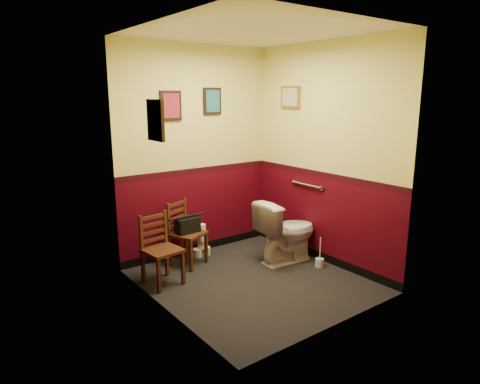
{
  "coord_description": "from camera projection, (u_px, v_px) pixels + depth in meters",
  "views": [
    {
      "loc": [
        -2.84,
        -3.54,
        2.08
      ],
      "look_at": [
        0.0,
        0.25,
        1.0
      ],
      "focal_mm": 32.0,
      "sensor_mm": 36.0,
      "label": 1
    }
  ],
  "objects": [
    {
      "name": "wall_front",
      "position": [
        342.0,
        182.0,
        3.65
      ],
      "size": [
        2.2,
        0.0,
        2.7
      ],
      "primitive_type": "cube",
      "rotation": [
        -1.57,
        0.0,
        0.0
      ],
      "color": "#420411",
      "rests_on": "ground"
    },
    {
      "name": "toilet",
      "position": [
        287.0,
        232.0,
        5.39
      ],
      "size": [
        0.83,
        0.5,
        0.79
      ],
      "primitive_type": "imported",
      "rotation": [
        0.0,
        0.0,
        1.5
      ],
      "color": "white",
      "rests_on": "floor"
    },
    {
      "name": "wall_left",
      "position": [
        161.0,
        176.0,
        3.94
      ],
      "size": [
        0.0,
        2.4,
        2.7
      ],
      "primitive_type": "cube",
      "rotation": [
        1.57,
        0.0,
        1.57
      ],
      "color": "#420411",
      "rests_on": "ground"
    },
    {
      "name": "grab_bar",
      "position": [
        306.0,
        185.0,
        5.49
      ],
      "size": [
        0.05,
        0.56,
        0.06
      ],
      "color": "silver",
      "rests_on": "wall_right"
    },
    {
      "name": "framed_print_right",
      "position": [
        290.0,
        97.0,
        5.53
      ],
      "size": [
        0.04,
        0.34,
        0.28
      ],
      "color": "olive",
      "rests_on": "wall_right"
    },
    {
      "name": "framed_print_left",
      "position": [
        156.0,
        120.0,
        3.92
      ],
      "size": [
        0.04,
        0.3,
        0.38
      ],
      "color": "black",
      "rests_on": "wall_left"
    },
    {
      "name": "framed_print_back_a",
      "position": [
        171.0,
        106.0,
        5.17
      ],
      "size": [
        0.28,
        0.04,
        0.36
      ],
      "color": "black",
      "rests_on": "wall_back"
    },
    {
      "name": "wall_back",
      "position": [
        196.0,
        153.0,
        5.52
      ],
      "size": [
        2.2,
        0.0,
        2.7
      ],
      "primitive_type": "cube",
      "rotation": [
        1.57,
        0.0,
        0.0
      ],
      "color": "#420411",
      "rests_on": "ground"
    },
    {
      "name": "chair_right",
      "position": [
        185.0,
        233.0,
        5.29
      ],
      "size": [
        0.49,
        0.49,
        0.8
      ],
      "rotation": [
        0.0,
        0.0,
        0.4
      ],
      "color": "#4C2A17",
      "rests_on": "floor"
    },
    {
      "name": "ceiling",
      "position": [
        255.0,
        31.0,
        4.28
      ],
      "size": [
        2.2,
        2.4,
        0.0
      ],
      "primitive_type": "cube",
      "rotation": [
        3.14,
        0.0,
        0.0
      ],
      "color": "silver",
      "rests_on": "ground"
    },
    {
      "name": "handbag",
      "position": [
        188.0,
        225.0,
        5.25
      ],
      "size": [
        0.31,
        0.17,
        0.22
      ],
      "rotation": [
        0.0,
        0.0,
        0.06
      ],
      "color": "black",
      "rests_on": "chair_right"
    },
    {
      "name": "tp_stack",
      "position": [
        202.0,
        243.0,
        5.61
      ],
      "size": [
        0.25,
        0.15,
        0.43
      ],
      "color": "silver",
      "rests_on": "floor"
    },
    {
      "name": "chair_left",
      "position": [
        161.0,
        250.0,
        4.75
      ],
      "size": [
        0.41,
        0.41,
        0.79
      ],
      "rotation": [
        0.0,
        0.0,
        0.12
      ],
      "color": "#4C2A17",
      "rests_on": "floor"
    },
    {
      "name": "wall_right",
      "position": [
        324.0,
        156.0,
        5.23
      ],
      "size": [
        0.0,
        2.4,
        2.7
      ],
      "primitive_type": "cube",
      "rotation": [
        1.57,
        0.0,
        -1.57
      ],
      "color": "#420411",
      "rests_on": "ground"
    },
    {
      "name": "framed_print_back_b",
      "position": [
        212.0,
        101.0,
        5.51
      ],
      "size": [
        0.26,
        0.04,
        0.34
      ],
      "color": "black",
      "rests_on": "wall_back"
    },
    {
      "name": "floor",
      "position": [
        253.0,
        281.0,
        4.88
      ],
      "size": [
        2.2,
        2.4,
        0.0
      ],
      "primitive_type": "cube",
      "color": "black",
      "rests_on": "ground"
    },
    {
      "name": "toilet_brush",
      "position": [
        320.0,
        262.0,
        5.28
      ],
      "size": [
        0.11,
        0.11,
        0.38
      ],
      "color": "silver",
      "rests_on": "floor"
    }
  ]
}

